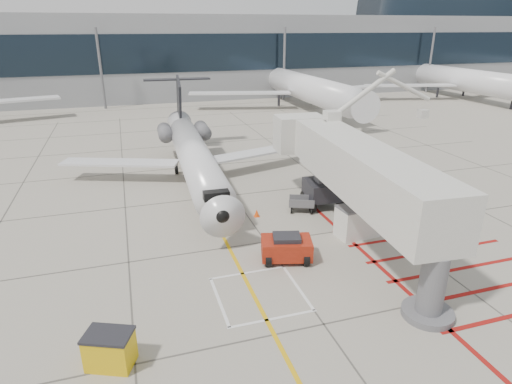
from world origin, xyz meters
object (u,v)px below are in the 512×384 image
object	(u,v)px
pushback_tug	(286,247)
spill_bin	(110,349)
regional_jet	(197,146)
jet_bridge	(366,183)

from	to	relation	value
pushback_tug	spill_bin	world-z (taller)	pushback_tug
pushback_tug	spill_bin	size ratio (longest dim) A/B	1.61
regional_jet	jet_bridge	world-z (taller)	jet_bridge
spill_bin	regional_jet	bearing A→B (deg)	92.77
regional_jet	pushback_tug	distance (m)	12.58
regional_jet	spill_bin	size ratio (longest dim) A/B	16.45
regional_jet	pushback_tug	bearing A→B (deg)	-74.92
regional_jet	pushback_tug	world-z (taller)	regional_jet
spill_bin	jet_bridge	bearing A→B (deg)	45.33
jet_bridge	spill_bin	bearing A→B (deg)	-153.87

